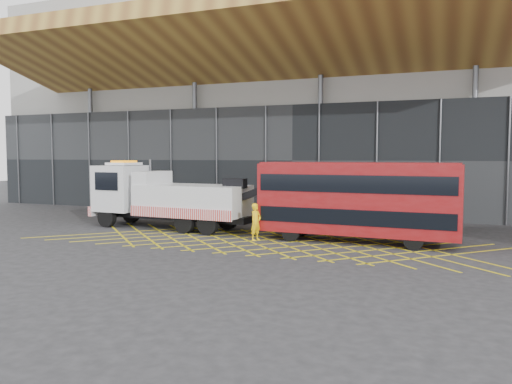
% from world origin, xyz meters
% --- Properties ---
extents(ground_plane, '(120.00, 120.00, 0.00)m').
position_xyz_m(ground_plane, '(0.00, 0.00, 0.00)').
color(ground_plane, '#252427').
extents(road_markings, '(24.76, 7.16, 0.01)m').
position_xyz_m(road_markings, '(4.00, 0.00, 0.01)').
color(road_markings, gold).
rests_on(road_markings, ground_plane).
extents(construction_building, '(55.00, 23.97, 18.00)m').
position_xyz_m(construction_building, '(1.92, 18.40, 8.98)').
color(construction_building, '#989792').
rests_on(construction_building, ground_plane).
extents(recovery_truck, '(11.83, 3.53, 4.11)m').
position_xyz_m(recovery_truck, '(-3.26, 2.43, 1.90)').
color(recovery_truck, black).
rests_on(recovery_truck, ground_plane).
extents(bus_towed, '(9.94, 2.66, 4.01)m').
position_xyz_m(bus_towed, '(8.34, 1.60, 2.23)').
color(bus_towed, maroon).
rests_on(bus_towed, ground_plane).
extents(worker, '(0.65, 0.80, 1.90)m').
position_xyz_m(worker, '(3.43, 0.37, 0.95)').
color(worker, yellow).
rests_on(worker, ground_plane).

